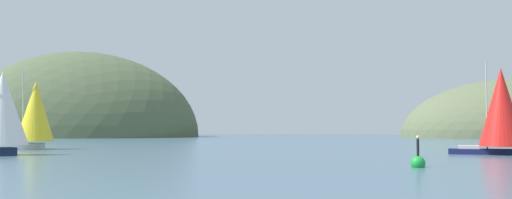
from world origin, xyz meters
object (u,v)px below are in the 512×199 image
at_px(sailboat_yellow_sail, 34,113).
at_px(channel_buoy, 418,162).
at_px(sailboat_red_spinnaker, 500,109).
at_px(sailboat_white_mainsail, 1,110).

height_order(sailboat_yellow_sail, channel_buoy, sailboat_yellow_sail).
distance_m(sailboat_yellow_sail, sailboat_red_spinnaker, 56.89).
xyz_separation_m(sailboat_yellow_sail, sailboat_red_spinnaker, (56.04, -9.79, 0.22)).
bearing_deg(sailboat_yellow_sail, channel_buoy, -34.27).
height_order(sailboat_red_spinnaker, channel_buoy, sailboat_red_spinnaker).
xyz_separation_m(sailboat_white_mainsail, sailboat_yellow_sail, (-3.10, 14.68, -0.02)).
relative_size(sailboat_white_mainsail, channel_buoy, 3.47).
distance_m(sailboat_yellow_sail, channel_buoy, 52.59).
relative_size(sailboat_yellow_sail, sailboat_red_spinnaker, 1.02).
relative_size(sailboat_white_mainsail, sailboat_red_spinnaker, 0.92).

